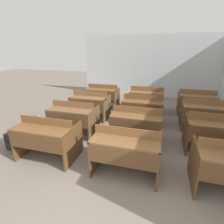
% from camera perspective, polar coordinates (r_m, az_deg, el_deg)
% --- Properties ---
extents(wall_back, '(6.05, 0.06, 2.73)m').
position_cam_1_polar(wall_back, '(8.27, 11.95, 14.32)').
color(wall_back, silver).
rests_on(wall_back, ground_plane).
extents(bench_front_left, '(1.14, 0.77, 0.87)m').
position_cam_1_polar(bench_front_left, '(3.74, -20.53, -7.53)').
color(bench_front_left, '#52351D').
rests_on(bench_front_left, ground_plane).
extents(bench_front_center, '(1.14, 0.77, 0.87)m').
position_cam_1_polar(bench_front_center, '(3.11, 4.66, -12.07)').
color(bench_front_center, brown).
rests_on(bench_front_center, ground_plane).
extents(bench_second_left, '(1.14, 0.77, 0.87)m').
position_cam_1_polar(bench_second_left, '(4.61, -12.55, -1.47)').
color(bench_second_left, brown).
rests_on(bench_second_left, ground_plane).
extents(bench_second_center, '(1.14, 0.77, 0.87)m').
position_cam_1_polar(bench_second_center, '(4.14, 7.92, -3.67)').
color(bench_second_center, brown).
rests_on(bench_second_center, ground_plane).
extents(bench_second_right, '(1.14, 0.77, 0.87)m').
position_cam_1_polar(bench_second_right, '(4.29, 30.56, -5.60)').
color(bench_second_right, '#54381F').
rests_on(bench_second_right, ground_plane).
extents(bench_third_left, '(1.14, 0.77, 0.87)m').
position_cam_1_polar(bench_third_left, '(5.61, -7.19, 2.75)').
color(bench_third_left, brown).
rests_on(bench_third_left, ground_plane).
extents(bench_third_center, '(1.14, 0.77, 0.87)m').
position_cam_1_polar(bench_third_center, '(5.24, 9.98, 1.32)').
color(bench_third_center, '#52351D').
rests_on(bench_third_center, ground_plane).
extents(bench_third_right, '(1.14, 0.77, 0.87)m').
position_cam_1_polar(bench_third_right, '(5.35, 27.84, -0.37)').
color(bench_third_right, brown).
rests_on(bench_third_right, ground_plane).
extents(bench_back_left, '(1.14, 0.77, 0.87)m').
position_cam_1_polar(bench_back_left, '(6.65, -3.11, 5.61)').
color(bench_back_left, brown).
rests_on(bench_back_left, ground_plane).
extents(bench_back_center, '(1.14, 0.77, 0.87)m').
position_cam_1_polar(bench_back_center, '(6.34, 11.18, 4.53)').
color(bench_back_center, brown).
rests_on(bench_back_center, ground_plane).
extents(bench_back_right, '(1.14, 0.77, 0.87)m').
position_cam_1_polar(bench_back_right, '(6.42, 25.95, 3.05)').
color(bench_back_right, brown).
rests_on(bench_back_right, ground_plane).
extents(wastepaper_bin, '(0.24, 0.24, 0.33)m').
position_cam_1_polar(wastepaper_bin, '(7.28, 31.46, 1.39)').
color(wastepaper_bin, '#33477A').
rests_on(wastepaper_bin, ground_plane).
extents(schoolbag, '(0.36, 0.29, 0.38)m').
position_cam_1_polar(schoolbag, '(4.50, -28.93, -8.14)').
color(schoolbag, black).
rests_on(schoolbag, ground_plane).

